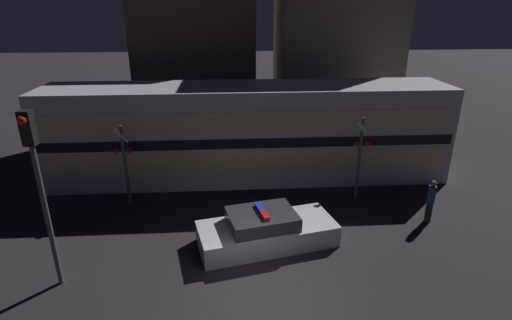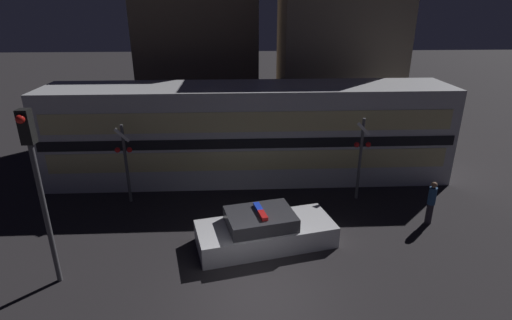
{
  "view_description": "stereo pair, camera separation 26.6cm",
  "coord_description": "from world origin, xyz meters",
  "px_view_note": "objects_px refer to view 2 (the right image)",
  "views": [
    {
      "loc": [
        -0.81,
        -8.81,
        7.63
      ],
      "look_at": [
        0.17,
        5.57,
        1.92
      ],
      "focal_mm": 28.0,
      "sensor_mm": 36.0,
      "label": 1
    },
    {
      "loc": [
        -0.54,
        -8.83,
        7.63
      ],
      "look_at": [
        0.17,
        5.57,
        1.92
      ],
      "focal_mm": 28.0,
      "sensor_mm": 36.0,
      "label": 2
    }
  ],
  "objects_px": {
    "police_car": "(264,231)",
    "pedestrian": "(431,202)",
    "train": "(249,132)",
    "traffic_light_corner": "(36,172)",
    "crossing_signal_near": "(361,155)"
  },
  "relations": [
    {
      "from": "pedestrian",
      "to": "crossing_signal_near",
      "type": "distance_m",
      "value": 3.15
    },
    {
      "from": "train",
      "to": "crossing_signal_near",
      "type": "bearing_deg",
      "value": -30.49
    },
    {
      "from": "police_car",
      "to": "pedestrian",
      "type": "bearing_deg",
      "value": -3.09
    },
    {
      "from": "pedestrian",
      "to": "traffic_light_corner",
      "type": "relative_size",
      "value": 0.32
    },
    {
      "from": "train",
      "to": "police_car",
      "type": "height_order",
      "value": "train"
    },
    {
      "from": "pedestrian",
      "to": "traffic_light_corner",
      "type": "distance_m",
      "value": 12.86
    },
    {
      "from": "crossing_signal_near",
      "to": "traffic_light_corner",
      "type": "relative_size",
      "value": 0.67
    },
    {
      "from": "pedestrian",
      "to": "traffic_light_corner",
      "type": "bearing_deg",
      "value": -167.63
    },
    {
      "from": "train",
      "to": "traffic_light_corner",
      "type": "distance_m",
      "value": 9.5
    },
    {
      "from": "police_car",
      "to": "crossing_signal_near",
      "type": "distance_m",
      "value": 5.35
    },
    {
      "from": "train",
      "to": "police_car",
      "type": "relative_size",
      "value": 3.67
    },
    {
      "from": "traffic_light_corner",
      "to": "train",
      "type": "bearing_deg",
      "value": 51.73
    },
    {
      "from": "train",
      "to": "pedestrian",
      "type": "distance_m",
      "value": 8.09
    },
    {
      "from": "police_car",
      "to": "traffic_light_corner",
      "type": "relative_size",
      "value": 0.94
    },
    {
      "from": "police_car",
      "to": "traffic_light_corner",
      "type": "bearing_deg",
      "value": -177.9
    }
  ]
}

